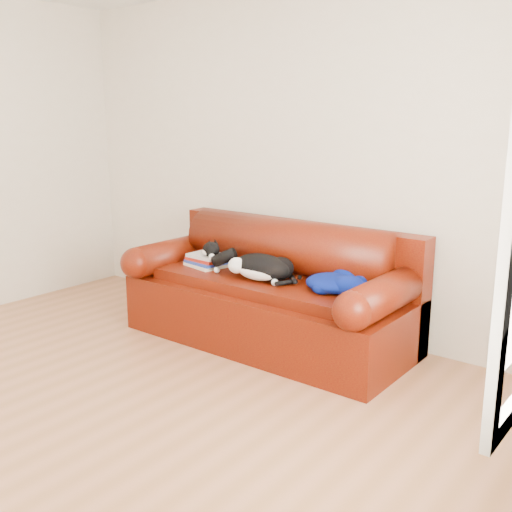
{
  "coord_description": "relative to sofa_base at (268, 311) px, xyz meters",
  "views": [
    {
      "loc": [
        2.64,
        -1.85,
        1.64
      ],
      "look_at": [
        0.13,
        1.35,
        0.68
      ],
      "focal_mm": 42.0,
      "sensor_mm": 36.0,
      "label": 1
    }
  ],
  "objects": [
    {
      "name": "sofa_back",
      "position": [
        0.0,
        0.24,
        0.3
      ],
      "size": [
        2.1,
        1.01,
        0.88
      ],
      "color": "#350203",
      "rests_on": "ground"
    },
    {
      "name": "blanket",
      "position": [
        0.57,
        -0.02,
        0.32
      ],
      "size": [
        0.48,
        0.38,
        0.14
      ],
      "rotation": [
        0.0,
        0.0,
        0.14
      ],
      "color": "#02114D",
      "rests_on": "sofa_base"
    },
    {
      "name": "cat",
      "position": [
        0.02,
        -0.12,
        0.35
      ],
      "size": [
        0.66,
        0.38,
        0.23
      ],
      "rotation": [
        0.0,
        0.0,
        0.35
      ],
      "color": "black",
      "rests_on": "sofa_base"
    },
    {
      "name": "ground",
      "position": [
        -0.13,
        -1.49,
        -0.24
      ],
      "size": [
        4.5,
        4.5,
        0.0
      ],
      "primitive_type": "plane",
      "color": "#95623B",
      "rests_on": "ground"
    },
    {
      "name": "room_shell",
      "position": [
        -0.01,
        -1.48,
        1.43
      ],
      "size": [
        4.52,
        4.02,
        2.61
      ],
      "color": "beige",
      "rests_on": "ground"
    },
    {
      "name": "sofa_base",
      "position": [
        0.0,
        0.0,
        0.0
      ],
      "size": [
        2.1,
        0.9,
        0.5
      ],
      "color": "#350203",
      "rests_on": "ground"
    },
    {
      "name": "book_stack",
      "position": [
        -0.54,
        -0.06,
        0.31
      ],
      "size": [
        0.33,
        0.28,
        0.1
      ],
      "rotation": [
        0.0,
        0.0,
        -0.12
      ],
      "color": "silver",
      "rests_on": "sofa_base"
    }
  ]
}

